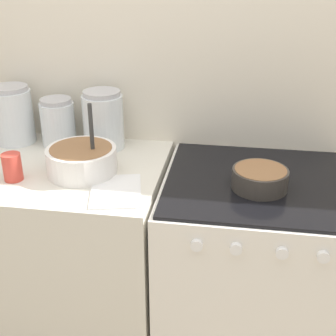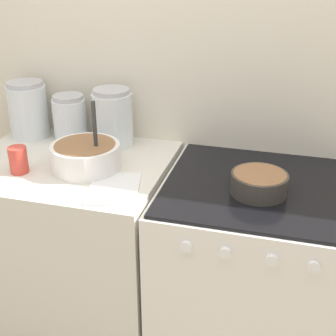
# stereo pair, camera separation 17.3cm
# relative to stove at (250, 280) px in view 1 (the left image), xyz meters

# --- Properties ---
(wall_back) EXTENTS (4.63, 0.05, 2.40)m
(wall_back) POSITION_rel_stove_xyz_m (-0.37, 0.36, 0.74)
(wall_back) COLOR beige
(wall_back) RESTS_ON ground_plane
(countertop_cabinet) EXTENTS (0.81, 0.67, 0.93)m
(countertop_cabinet) POSITION_rel_stove_xyz_m (-0.78, 0.00, 0.00)
(countertop_cabinet) COLOR silver
(countertop_cabinet) RESTS_ON ground_plane
(stove) EXTENTS (0.72, 0.68, 0.93)m
(stove) POSITION_rel_stove_xyz_m (0.00, 0.00, 0.00)
(stove) COLOR white
(stove) RESTS_ON ground_plane
(mixing_bowl) EXTENTS (0.27, 0.27, 0.28)m
(mixing_bowl) POSITION_rel_stove_xyz_m (-0.67, -0.04, 0.52)
(mixing_bowl) COLOR white
(mixing_bowl) RESTS_ON countertop_cabinet
(baking_pan) EXTENTS (0.20, 0.20, 0.08)m
(baking_pan) POSITION_rel_stove_xyz_m (-0.00, -0.06, 0.50)
(baking_pan) COLOR #38332D
(baking_pan) RESTS_ON stove
(storage_jar_left) EXTENTS (0.17, 0.17, 0.25)m
(storage_jar_left) POSITION_rel_stove_xyz_m (-1.07, 0.23, 0.57)
(storage_jar_left) COLOR silver
(storage_jar_left) RESTS_ON countertop_cabinet
(storage_jar_middle) EXTENTS (0.15, 0.15, 0.21)m
(storage_jar_middle) POSITION_rel_stove_xyz_m (-0.87, 0.23, 0.55)
(storage_jar_middle) COLOR silver
(storage_jar_middle) RESTS_ON countertop_cabinet
(storage_jar_right) EXTENTS (0.17, 0.17, 0.25)m
(storage_jar_right) POSITION_rel_stove_xyz_m (-0.66, 0.23, 0.57)
(storage_jar_right) COLOR silver
(storage_jar_right) RESTS_ON countertop_cabinet
(tin_can) EXTENTS (0.07, 0.07, 0.10)m
(tin_can) POSITION_rel_stove_xyz_m (-0.91, -0.14, 0.52)
(tin_can) COLOR #CC3F33
(tin_can) RESTS_ON countertop_cabinet
(recipe_page) EXTENTS (0.23, 0.29, 0.01)m
(recipe_page) POSITION_rel_stove_xyz_m (-0.51, -0.17, 0.47)
(recipe_page) COLOR white
(recipe_page) RESTS_ON countertop_cabinet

